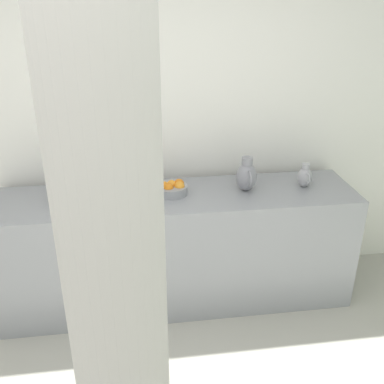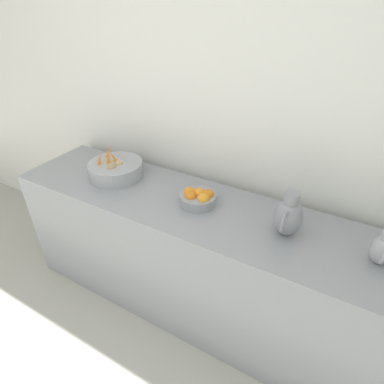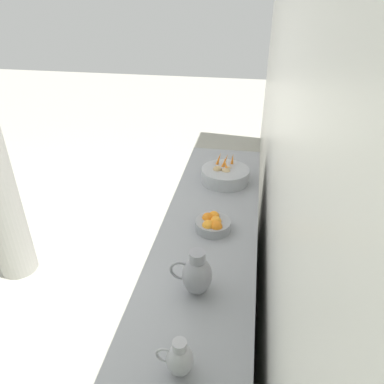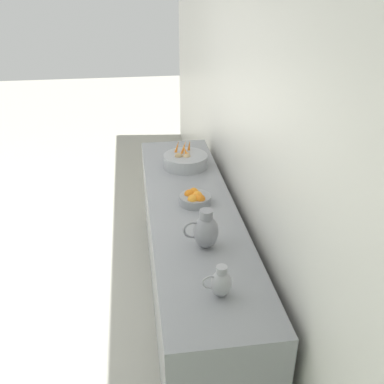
# 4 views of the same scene
# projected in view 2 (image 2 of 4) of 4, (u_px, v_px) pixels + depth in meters

# --- Properties ---
(tile_wall_left) EXTENTS (0.10, 8.88, 3.00)m
(tile_wall_left) POSITION_uv_depth(u_px,v_px,m) (323.00, 102.00, 1.67)
(tile_wall_left) COLOR white
(tile_wall_left) RESTS_ON ground_plane
(prep_counter) EXTENTS (0.62, 2.60, 0.90)m
(prep_counter) POSITION_uv_depth(u_px,v_px,m) (200.00, 261.00, 2.14)
(prep_counter) COLOR gray
(prep_counter) RESTS_ON ground_plane
(vegetable_colander) EXTENTS (0.37, 0.37, 0.22)m
(vegetable_colander) POSITION_uv_depth(u_px,v_px,m) (116.00, 169.00, 2.18)
(vegetable_colander) COLOR #9EA0A5
(vegetable_colander) RESTS_ON prep_counter
(orange_bowl) EXTENTS (0.22, 0.22, 0.10)m
(orange_bowl) POSITION_uv_depth(u_px,v_px,m) (198.00, 198.00, 1.90)
(orange_bowl) COLOR gray
(orange_bowl) RESTS_ON prep_counter
(metal_pitcher_tall) EXTENTS (0.21, 0.15, 0.25)m
(metal_pitcher_tall) POSITION_uv_depth(u_px,v_px,m) (288.00, 216.00, 1.63)
(metal_pitcher_tall) COLOR gray
(metal_pitcher_tall) RESTS_ON prep_counter
(metal_pitcher_short) EXTENTS (0.15, 0.11, 0.18)m
(metal_pitcher_short) POSITION_uv_depth(u_px,v_px,m) (383.00, 249.00, 1.46)
(metal_pitcher_short) COLOR #A3A3A8
(metal_pitcher_short) RESTS_ON prep_counter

